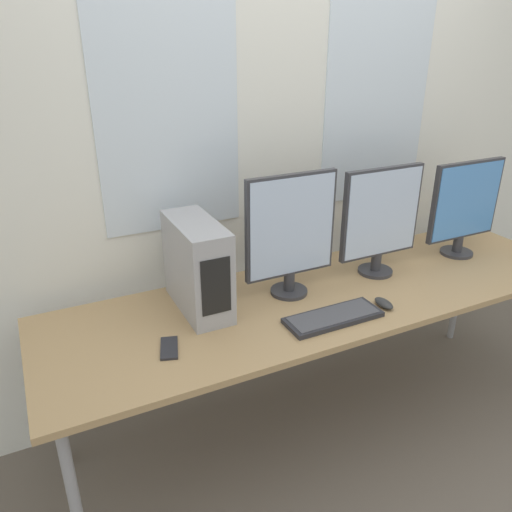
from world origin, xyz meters
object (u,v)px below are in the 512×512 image
at_px(monitor_main, 291,232).
at_px(keyboard, 333,317).
at_px(monitor_right_near, 381,219).
at_px(monitor_right_far, 465,206).
at_px(mouse, 384,303).
at_px(pc_tower, 197,266).
at_px(cell_phone, 169,348).

distance_m(monitor_main, keyboard, 0.40).
distance_m(monitor_right_near, monitor_right_far, 0.53).
bearing_deg(mouse, monitor_main, 136.52).
bearing_deg(monitor_main, keyboard, -80.40).
height_order(pc_tower, monitor_right_near, monitor_right_near).
relative_size(monitor_right_near, keyboard, 1.28).
height_order(monitor_right_near, cell_phone, monitor_right_near).
xyz_separation_m(monitor_right_near, monitor_right_far, (0.53, -0.01, -0.01)).
relative_size(monitor_right_far, mouse, 4.78).
bearing_deg(monitor_main, pc_tower, 171.51).
bearing_deg(monitor_right_near, mouse, -122.58).
distance_m(pc_tower, cell_phone, 0.37).
xyz_separation_m(pc_tower, monitor_right_far, (1.42, -0.07, 0.08)).
distance_m(pc_tower, monitor_right_far, 1.42).
xyz_separation_m(monitor_right_near, mouse, (-0.18, -0.28, -0.26)).
xyz_separation_m(pc_tower, keyboard, (0.45, -0.34, -0.18)).
height_order(monitor_right_far, cell_phone, monitor_right_far).
bearing_deg(pc_tower, keyboard, -36.92).
bearing_deg(keyboard, monitor_right_near, 32.48).
xyz_separation_m(monitor_main, monitor_right_near, (0.48, -0.00, -0.01)).
bearing_deg(mouse, monitor_right_near, 57.42).
relative_size(pc_tower, cell_phone, 2.70).
height_order(monitor_main, mouse, monitor_main).
relative_size(pc_tower, keyboard, 1.02).
distance_m(monitor_main, monitor_right_far, 1.01).
height_order(monitor_right_far, mouse, monitor_right_far).
relative_size(monitor_right_far, keyboard, 1.22).
relative_size(pc_tower, monitor_right_near, 0.80).
distance_m(keyboard, mouse, 0.25).
xyz_separation_m(monitor_right_near, cell_phone, (-1.10, -0.18, -0.27)).
bearing_deg(mouse, keyboard, 178.65).
bearing_deg(monitor_right_far, pc_tower, 177.07).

